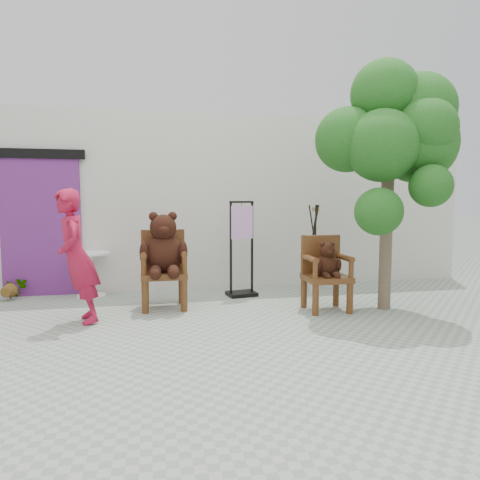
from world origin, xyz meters
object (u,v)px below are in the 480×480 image
Objects in this scene: cafe_table at (91,269)px; display_stand at (242,260)px; chair_small at (325,267)px; person at (77,257)px; chair_big at (164,254)px; stool_bucket at (312,252)px; tree at (396,132)px.

cafe_table is 0.47× the size of display_stand.
chair_small is 0.62× the size of person.
display_stand is at bearing 101.14° from person.
chair_small is at bearing 75.83° from person.
chair_small reaches higher than cafe_table.
chair_big is 0.90× the size of display_stand.
person is at bearing -88.01° from cafe_table.
display_stand is (2.36, -0.44, 0.14)m from cafe_table.
cafe_table is at bearing 160.78° from display_stand.
person is at bearing -152.77° from chair_big.
chair_big is at bearing 103.17° from person.
chair_small is 3.27m from person.
tree reaches higher than stool_bucket.
display_stand is (-0.96, 1.09, -0.01)m from chair_small.
cafe_table is (-0.05, 1.53, -0.39)m from person.
tree is at bearing -12.13° from chair_small.
person reaches higher than cafe_table.
cafe_table is at bearing 176.24° from stool_bucket.
chair_big is at bearing -163.62° from stool_bucket.
chair_big is 3.59m from tree.
chair_big is 0.40× the size of tree.
display_stand reaches higher than chair_small.
chair_big reaches higher than cafe_table.
stool_bucket is at bearing 16.38° from chair_big.
person is at bearing 179.89° from chair_small.
display_stand is 0.45× the size of tree.
display_stand reaches higher than stool_bucket.
person is (-1.07, -0.55, 0.06)m from chair_big.
display_stand is at bearing -170.94° from stool_bucket.
person is at bearing -163.39° from display_stand.
cafe_table is 2.40m from display_stand.
chair_big is 0.94× the size of stool_bucket.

